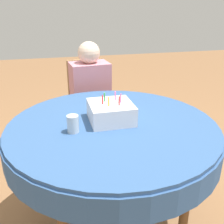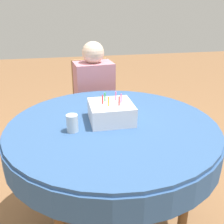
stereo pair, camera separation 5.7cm
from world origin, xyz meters
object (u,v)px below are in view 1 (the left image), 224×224
(birthday_cake, at_px, (111,112))
(drinking_glass, at_px, (73,124))
(person, at_px, (91,94))
(chair, at_px, (89,108))

(birthday_cake, xyz_separation_m, drinking_glass, (-0.23, -0.09, -0.01))
(person, xyz_separation_m, birthday_cake, (-0.01, -0.79, 0.15))
(drinking_glass, bearing_deg, person, 74.88)
(birthday_cake, bearing_deg, chair, 89.94)
(person, bearing_deg, chair, 90.00)
(person, distance_m, drinking_glass, 0.92)
(birthday_cake, bearing_deg, drinking_glass, -157.97)
(person, distance_m, birthday_cake, 0.80)
(birthday_cake, height_order, drinking_glass, birthday_cake)
(chair, relative_size, birthday_cake, 3.81)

